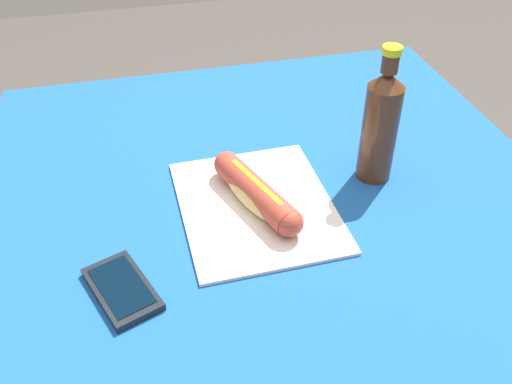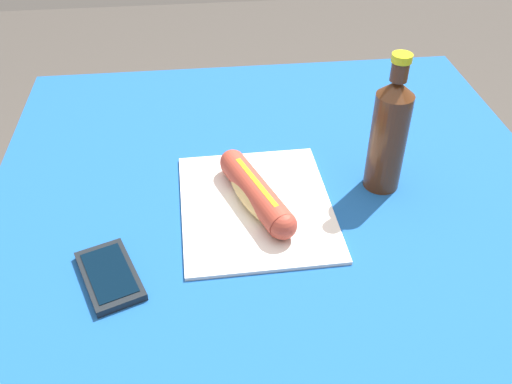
% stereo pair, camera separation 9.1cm
% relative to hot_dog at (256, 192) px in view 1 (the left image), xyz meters
% --- Properties ---
extents(dining_table, '(1.04, 0.97, 0.74)m').
position_rel_hot_dog_xyz_m(dining_table, '(0.00, 0.04, -0.16)').
color(dining_table, brown).
rests_on(dining_table, ground).
extents(paper_wrapper, '(0.30, 0.25, 0.01)m').
position_rel_hot_dog_xyz_m(paper_wrapper, '(-0.00, 0.00, -0.03)').
color(paper_wrapper, silver).
rests_on(paper_wrapper, dining_table).
extents(hot_dog, '(0.22, 0.11, 0.05)m').
position_rel_hot_dog_xyz_m(hot_dog, '(0.00, 0.00, 0.00)').
color(hot_dog, '#DBB26B').
rests_on(hot_dog, paper_wrapper).
extents(cell_phone, '(0.14, 0.11, 0.01)m').
position_rel_hot_dog_xyz_m(cell_phone, '(0.14, -0.22, -0.02)').
color(cell_phone, black).
rests_on(cell_phone, dining_table).
extents(soda_bottle, '(0.06, 0.06, 0.24)m').
position_rel_hot_dog_xyz_m(soda_bottle, '(-0.03, 0.22, 0.08)').
color(soda_bottle, '#4C2814').
rests_on(soda_bottle, dining_table).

